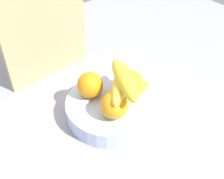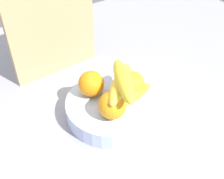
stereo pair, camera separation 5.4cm
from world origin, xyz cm
name	(u,v)px [view 1 (the left image)]	position (x,y,z in cm)	size (l,w,h in cm)	color
ground_plane	(111,126)	(0.00, 0.00, -1.50)	(180.00, 140.00, 3.00)	gray
fruit_bowl	(112,107)	(2.28, 2.34, 2.41)	(25.11, 25.11, 4.82)	#B0C2E5
orange_front_left	(90,85)	(-0.74, 7.87, 8.34)	(7.05, 7.05, 7.05)	orange
orange_front_right	(114,105)	(-0.67, -2.24, 8.34)	(7.05, 7.05, 7.05)	orange
orange_center	(130,83)	(8.28, 1.80, 8.34)	(7.05, 7.05, 7.05)	orange
banana_bunch	(123,88)	(4.03, -0.15, 10.12)	(18.22, 17.34, 10.60)	yellow
cutting_board	(44,23)	(-1.09, 29.68, 18.00)	(28.00, 1.80, 36.00)	tan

